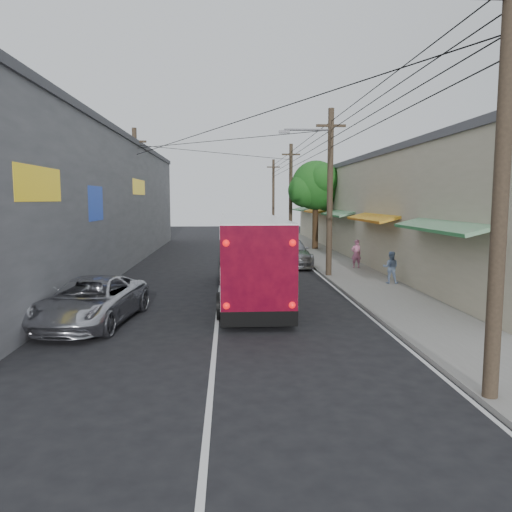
{
  "coord_description": "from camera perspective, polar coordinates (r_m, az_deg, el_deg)",
  "views": [
    {
      "loc": [
        0.37,
        -10.65,
        3.76
      ],
      "look_at": [
        1.34,
        6.96,
        1.76
      ],
      "focal_mm": 35.0,
      "sensor_mm": 36.0,
      "label": 1
    }
  ],
  "objects": [
    {
      "name": "building_left",
      "position": [
        29.99,
        -20.48,
        5.86
      ],
      "size": [
        7.2,
        36.0,
        7.25
      ],
      "color": "gray",
      "rests_on": "ground"
    },
    {
      "name": "pedestrian_far",
      "position": [
        22.47,
        15.14,
        -1.27
      ],
      "size": [
        0.82,
        0.73,
        1.4
      ],
      "primitive_type": "imported",
      "rotation": [
        0.0,
        0.0,
        2.79
      ],
      "color": "#839ABF",
      "rests_on": "sidewalk"
    },
    {
      "name": "pedestrian_near",
      "position": [
        27.17,
        11.38,
        0.25
      ],
      "size": [
        0.59,
        0.43,
        1.51
      ],
      "primitive_type": "imported",
      "rotation": [
        0.0,
        0.0,
        3.26
      ],
      "color": "#C46891",
      "rests_on": "sidewalk"
    },
    {
      "name": "ground",
      "position": [
        11.3,
        -5.0,
        -12.98
      ],
      "size": [
        120.0,
        120.0,
        0.0
      ],
      "primitive_type": "plane",
      "color": "black",
      "rests_on": "ground"
    },
    {
      "name": "parked_suv",
      "position": [
        28.47,
        3.77,
        0.43
      ],
      "size": [
        2.31,
        5.35,
        1.53
      ],
      "primitive_type": "imported",
      "rotation": [
        0.0,
        0.0,
        0.03
      ],
      "color": "gray",
      "rests_on": "ground"
    },
    {
      "name": "street_tree",
      "position": [
        37.25,
        6.95,
        7.83
      ],
      "size": [
        4.4,
        4.0,
        6.6
      ],
      "color": "#3F2B19",
      "rests_on": "ground"
    },
    {
      "name": "parked_car_far",
      "position": [
        37.92,
        2.04,
        1.91
      ],
      "size": [
        1.75,
        4.57,
        1.49
      ],
      "primitive_type": "imported",
      "rotation": [
        0.0,
        0.0,
        0.04
      ],
      "color": "black",
      "rests_on": "ground"
    },
    {
      "name": "jeepney",
      "position": [
        15.92,
        -18.36,
        -4.93
      ],
      "size": [
        2.95,
        5.3,
        1.4
      ],
      "primitive_type": "imported",
      "rotation": [
        0.0,
        0.0,
        -0.13
      ],
      "color": "silver",
      "rests_on": "ground"
    },
    {
      "name": "sidewalk",
      "position": [
        31.47,
        8.09,
        -0.34
      ],
      "size": [
        3.0,
        80.0,
        0.12
      ],
      "primitive_type": "cube",
      "color": "slate",
      "rests_on": "ground"
    },
    {
      "name": "coach_bus",
      "position": [
        19.31,
        -0.69,
        0.05
      ],
      "size": [
        2.52,
        10.74,
        3.09
      ],
      "rotation": [
        0.0,
        0.0,
        0.01
      ],
      "color": "white",
      "rests_on": "ground"
    },
    {
      "name": "utility_poles",
      "position": [
        31.1,
        1.93,
        7.15
      ],
      "size": [
        11.8,
        45.28,
        8.0
      ],
      "color": "#473828",
      "rests_on": "ground"
    },
    {
      "name": "building_right",
      "position": [
        34.34,
        14.91,
        5.24
      ],
      "size": [
        7.09,
        40.0,
        6.25
      ],
      "color": "#BAB094",
      "rests_on": "ground"
    },
    {
      "name": "parked_car_mid",
      "position": [
        33.1,
        2.8,
        1.38
      ],
      "size": [
        2.59,
        5.05,
        1.65
      ],
      "primitive_type": "imported",
      "rotation": [
        0.0,
        0.0,
        -0.14
      ],
      "color": "#25252A",
      "rests_on": "ground"
    }
  ]
}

